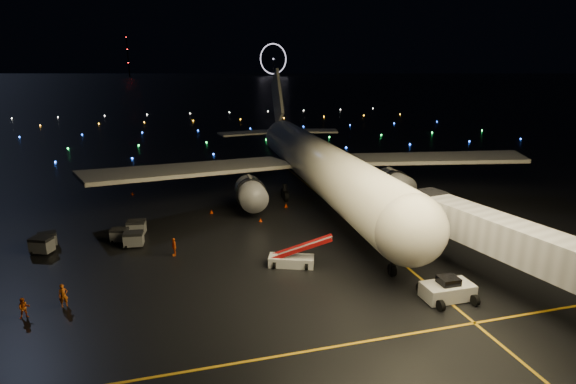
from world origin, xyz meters
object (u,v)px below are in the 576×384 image
crew_c (174,247)px  baggage_cart_3 (42,245)px  pushback_tug (448,288)px  crew_a (63,295)px  baggage_cart_2 (120,235)px  baggage_cart_0 (136,228)px  baggage_cart_4 (47,239)px  belt_loader (291,251)px  crew_b (24,308)px  airliner (312,135)px  baggage_cart_1 (134,239)px

crew_c → baggage_cart_3: 13.90m
pushback_tug → crew_a: pushback_tug is taller
crew_c → crew_a: bearing=-56.4°
pushback_tug → baggage_cart_2: size_ratio=2.30×
crew_c → baggage_cart_3: (-13.26, 4.18, -0.09)m
baggage_cart_0 → baggage_cart_4: bearing=-165.1°
baggage_cart_0 → belt_loader: bearing=-32.4°
baggage_cart_2 → baggage_cart_3: size_ratio=0.89×
belt_loader → baggage_cart_3: size_ratio=3.12×
crew_b → baggage_cart_4: size_ratio=0.93×
baggage_cart_0 → crew_c: bearing=-53.0°
crew_b → baggage_cart_3: size_ratio=0.83×
belt_loader → baggage_cart_2: 19.91m
airliner → crew_b: bearing=-137.6°
crew_b → crew_c: size_ratio=0.88×
belt_loader → baggage_cart_0: belt_loader is taller
crew_b → baggage_cart_4: 15.32m
baggage_cart_1 → baggage_cart_2: 2.43m
crew_c → belt_loader: bearing=54.9°
baggage_cart_0 → baggage_cart_4: baggage_cart_0 is taller
belt_loader → crew_a: belt_loader is taller
baggage_cart_1 → pushback_tug: bearing=-29.3°
crew_c → baggage_cart_1: bearing=-138.9°
pushback_tug → baggage_cart_4: pushback_tug is taller
crew_a → baggage_cart_2: size_ratio=1.07×
crew_a → baggage_cart_4: crew_a is taller
baggage_cart_1 → baggage_cart_4: 9.36m
airliner → baggage_cart_0: airliner is taller
pushback_tug → crew_c: pushback_tug is taller
baggage_cart_1 → baggage_cart_4: baggage_cart_1 is taller
pushback_tug → crew_c: size_ratio=2.18×
baggage_cart_4 → airliner: bearing=7.9°
baggage_cart_3 → crew_a: bearing=-47.2°
baggage_cart_2 → baggage_cart_3: bearing=-155.0°
baggage_cart_4 → crew_a: bearing=-84.6°
crew_b → baggage_cart_0: baggage_cart_0 is taller
airliner → crew_c: bearing=-136.8°
crew_c → baggage_cart_4: bearing=-123.4°
crew_c → baggage_cart_3: size_ratio=0.94×
airliner → baggage_cart_4: 36.69m
baggage_cart_2 → crew_a: bearing=-87.4°
baggage_cart_3 → crew_b: bearing=-59.2°
pushback_tug → crew_c: (-21.80, 15.16, -0.04)m
baggage_cart_1 → baggage_cart_3: bearing=-177.6°
crew_a → baggage_cart_3: size_ratio=0.95×
crew_c → baggage_cart_4: size_ratio=1.05×
crew_b → baggage_cart_4: crew_b is taller
baggage_cart_4 → baggage_cart_2: bearing=-16.8°
crew_b → baggage_cart_2: (5.79, 14.52, -0.07)m
pushback_tug → crew_b: (-33.31, 6.03, -0.15)m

